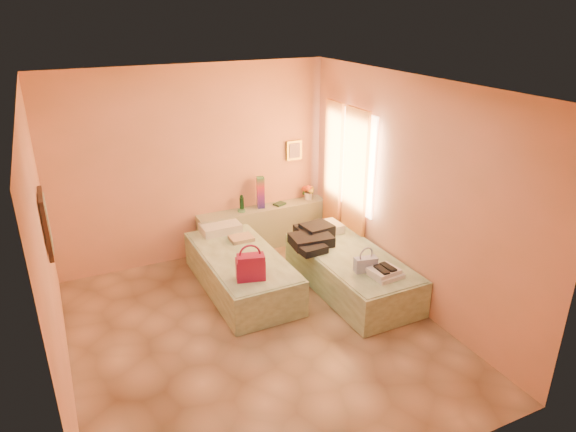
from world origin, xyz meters
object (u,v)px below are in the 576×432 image
headboard_ledge (264,227)px  towel_stack (386,273)px  bed_right (351,272)px  green_book (280,204)px  flower_vase (308,191)px  bed_left (241,271)px  blue_handbag (366,264)px  water_bottle (242,203)px  magenta_handbag (250,267)px

headboard_ledge → towel_stack: bearing=-75.9°
bed_right → green_book: green_book is taller
flower_vase → bed_left: bearing=-145.4°
towel_stack → blue_handbag: bearing=122.4°
headboard_ledge → green_book: 0.43m
water_bottle → blue_handbag: size_ratio=0.82×
water_bottle → blue_handbag: bearing=-70.2°
towel_stack → water_bottle: bearing=111.1°
bed_right → green_book: 1.76m
magenta_handbag → water_bottle: bearing=86.5°
blue_handbag → bed_left: bearing=148.3°
water_bottle → green_book: 0.61m
bed_left → blue_handbag: bearing=-42.1°
headboard_ledge → bed_right: headboard_ledge is taller
headboard_ledge → water_bottle: 0.55m
green_book → blue_handbag: 2.13m
bed_left → blue_handbag: (1.22, -1.07, 0.34)m
flower_vase → towel_stack: (-0.19, -2.38, -0.24)m
water_bottle → towel_stack: bearing=-68.9°
bed_left → bed_right: bearing=-27.3°
water_bottle → bed_right: bearing=-63.7°
bed_right → green_book: bearing=97.8°
bed_right → flower_vase: 1.83m
water_bottle → magenta_handbag: (-0.56, -1.73, -0.11)m
towel_stack → headboard_ledge: bearing=104.1°
water_bottle → flower_vase: size_ratio=0.83×
flower_vase → blue_handbag: size_ratio=0.99×
headboard_ledge → towel_stack: 2.43m
bed_left → water_bottle: size_ratio=8.73×
bed_right → bed_left: bearing=152.7°
bed_left → water_bottle: water_bottle is taller
green_book → flower_vase: size_ratio=0.63×
flower_vase → magenta_handbag: (-1.67, -1.72, -0.13)m
flower_vase → towel_stack: bearing=-94.7°
green_book → bed_right: bearing=-103.7°
bed_right → flower_vase: bearing=80.8°
green_book → flower_vase: (0.51, 0.03, 0.12)m
flower_vase → headboard_ledge: bearing=-178.1°
bed_left → water_bottle: (0.44, 1.09, 0.51)m
bed_left → magenta_handbag: magenta_handbag is taller
headboard_ledge → flower_vase: flower_vase is taller
bed_left → blue_handbag: 1.66m
bed_left → bed_right: 1.45m
blue_handbag → towel_stack: 0.27m
bed_left → towel_stack: (1.36, -1.30, 0.30)m
water_bottle → towel_stack: 2.57m
water_bottle → towel_stack: water_bottle is taller
magenta_handbag → blue_handbag: 1.40m
bed_right → green_book: size_ratio=11.46×
bed_left → flower_vase: flower_vase is taller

